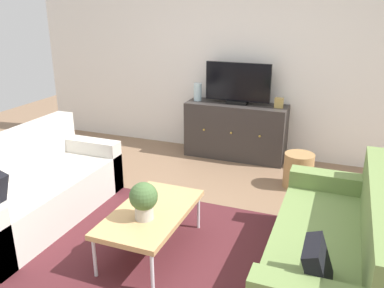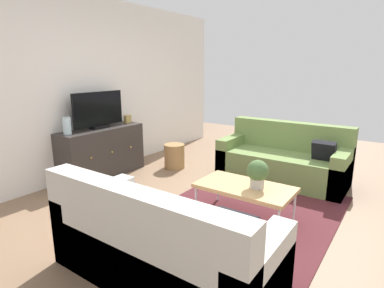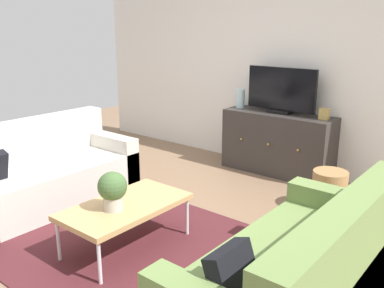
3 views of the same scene
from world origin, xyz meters
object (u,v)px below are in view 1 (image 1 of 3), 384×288
Objects in this scene: flat_screen_tv at (238,84)px; wicker_basket at (298,170)px; couch_right_side at (340,255)px; glass_vase at (198,92)px; tv_console at (236,131)px; coffee_table at (151,214)px; couch_left_side at (31,192)px; potted_plant at (144,199)px; mantel_clock at (279,103)px.

flat_screen_tv reaches higher than wicker_basket.
couch_right_side is 3.17m from glass_vase.
tv_console is 3.35× the size of wicker_basket.
wicker_basket is (-0.51, 1.70, -0.08)m from couch_right_side.
couch_right_side reaches higher than coffee_table.
glass_vase is (0.86, 2.37, 0.59)m from couch_left_side.
glass_vase reaches higher than potted_plant.
glass_vase is at bearing 130.27° from couch_right_side.
couch_right_side is at bearing -49.73° from glass_vase.
coffee_table is (-1.51, -0.08, 0.08)m from couch_right_side.
flat_screen_tv reaches higher than mantel_clock.
couch_right_side is 1.77m from wicker_basket.
flat_screen_tv is (0.05, 2.60, 0.46)m from potted_plant.
couch_left_side is 3.14m from mantel_clock.
wicker_basket is (0.99, 1.91, -0.36)m from potted_plant.
tv_console is at bearing -180.00° from mantel_clock.
potted_plant is at bearing -103.21° from mantel_clock.
potted_plant is at bearing -117.43° from wicker_basket.
mantel_clock is 0.32× the size of wicker_basket.
mantel_clock is (-0.89, 2.37, 0.53)m from couch_right_side.
mantel_clock is at bearing 76.79° from potted_plant.
tv_console is at bearing 88.99° from potted_plant.
couch_right_side reaches higher than tv_console.
glass_vase is 1.78m from wicker_basket.
couch_left_side is 1.42m from potted_plant.
tv_console is at bearing -90.00° from flat_screen_tv.
couch_left_side reaches higher than wicker_basket.
flat_screen_tv is at bearing 88.69° from coffee_table.
mantel_clock is 0.99m from wicker_basket.
mantel_clock is (0.56, 0.00, 0.44)m from tv_console.
couch_left_side is 7.54× the size of glass_vase.
couch_right_side is 13.95× the size of mantel_clock.
glass_vase is at bearing 180.00° from mantel_clock.
wicker_basket is at bearing -35.62° from tv_console.
glass_vase reaches higher than coffee_table.
flat_screen_tv is (-1.45, 2.39, 0.74)m from couch_right_side.
glass_vase is (-0.52, 2.58, 0.31)m from potted_plant.
glass_vase reaches higher than couch_left_side.
potted_plant is 2.65m from glass_vase.
mantel_clock is at bearing 119.53° from wicker_basket.
couch_left_side reaches higher than coffee_table.
mantel_clock reaches higher than potted_plant.
flat_screen_tv is 0.60m from mantel_clock.
tv_console is (0.06, 2.45, 0.02)m from coffee_table.
couch_left_side is at bearing 176.78° from coffee_table.
tv_console is at bearing 144.38° from wicker_basket.
couch_left_side is at bearing -144.30° from wicker_basket.
glass_vase is 1.12m from mantel_clock.
coffee_table is 2.56× the size of wicker_basket.
couch_right_side is 5.83× the size of potted_plant.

